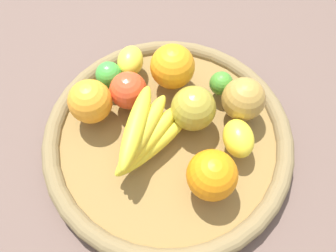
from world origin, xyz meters
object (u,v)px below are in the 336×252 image
(orange_1, at_px, (212,175))
(lemon_0, at_px, (130,61))
(lime_1, at_px, (109,75))
(apple_2, at_px, (243,99))
(orange_0, at_px, (90,101))
(orange_2, at_px, (175,67))
(apple_0, at_px, (193,108))
(lime_0, at_px, (221,83))
(banana_bunch, at_px, (145,136))
(apple_1, at_px, (128,90))
(lemon_1, at_px, (238,138))

(orange_1, bearing_deg, lemon_0, 124.59)
(lime_1, relative_size, apple_2, 0.65)
(orange_0, xyz_separation_m, apple_2, (0.26, 0.02, -0.00))
(orange_2, height_order, lemon_0, orange_2)
(lime_1, bearing_deg, orange_1, -44.83)
(apple_0, height_order, lime_0, apple_0)
(orange_2, bearing_deg, lime_0, -11.01)
(orange_1, xyz_separation_m, banana_bunch, (-0.11, 0.06, -0.00))
(apple_2, bearing_deg, lemon_0, 158.80)
(lime_0, bearing_deg, apple_1, -167.62)
(apple_1, relative_size, lemon_0, 1.02)
(apple_0, relative_size, apple_2, 1.02)
(orange_1, height_order, lemon_0, orange_1)
(orange_2, height_order, apple_2, orange_2)
(apple_0, height_order, orange_0, same)
(lemon_1, bearing_deg, lime_1, 153.73)
(apple_0, bearing_deg, lime_0, 54.09)
(apple_2, bearing_deg, orange_0, -174.74)
(apple_1, height_order, orange_2, orange_2)
(orange_0, bearing_deg, lime_0, 16.50)
(lime_0, xyz_separation_m, lemon_0, (-0.17, 0.04, 0.00))
(apple_1, xyz_separation_m, banana_bunch, (0.04, -0.09, 0.00))
(lemon_0, bearing_deg, apple_0, -40.98)
(orange_2, relative_size, apple_2, 1.09)
(orange_1, height_order, banana_bunch, orange_1)
(orange_1, relative_size, apple_2, 1.05)
(lemon_0, bearing_deg, orange_1, -55.41)
(orange_1, bearing_deg, apple_2, 69.66)
(orange_2, bearing_deg, apple_2, -26.10)
(lemon_0, bearing_deg, orange_0, -117.49)
(apple_1, distance_m, lime_1, 0.06)
(apple_1, height_order, orange_1, orange_1)
(orange_2, bearing_deg, lemon_1, -48.91)
(apple_1, xyz_separation_m, apple_2, (0.20, -0.01, 0.00))
(lemon_1, bearing_deg, apple_0, 149.86)
(apple_2, bearing_deg, apple_1, 178.09)
(banana_bunch, height_order, lime_0, banana_bunch)
(orange_1, distance_m, lemon_0, 0.27)
(orange_2, xyz_separation_m, lime_1, (-0.12, -0.01, -0.02))
(orange_2, bearing_deg, orange_0, -149.09)
(banana_bunch, xyz_separation_m, lime_1, (-0.08, 0.13, -0.01))
(lemon_1, distance_m, lime_1, 0.26)
(orange_1, bearing_deg, orange_2, 108.70)
(banana_bunch, distance_m, lime_0, 0.17)
(apple_0, relative_size, lime_0, 1.77)
(orange_1, xyz_separation_m, lemon_1, (0.04, 0.07, -0.01))
(orange_2, bearing_deg, lime_1, -173.34)
(orange_2, relative_size, lemon_0, 1.25)
(banana_bunch, distance_m, apple_0, 0.09)
(lime_0, bearing_deg, banana_bunch, -135.19)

